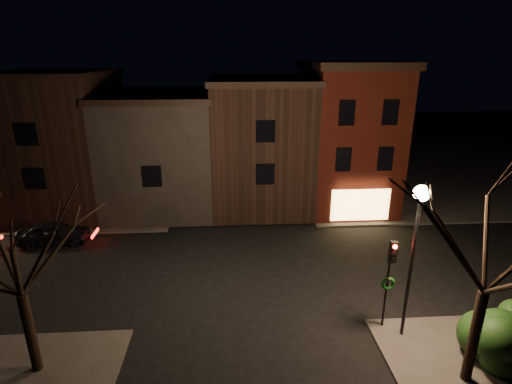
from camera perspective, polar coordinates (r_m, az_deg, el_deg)
ground at (r=22.27m, az=-1.42°, el=-10.79°), size 120.00×120.00×0.00m
sidewalk_far_right at (r=45.78m, az=23.33°, el=3.58°), size 30.00×30.00×0.12m
sidewalk_far_left at (r=45.13m, az=-28.94°, el=2.53°), size 30.00×30.00×0.12m
corner_building at (r=30.60m, az=13.00°, el=7.90°), size 6.50×8.50×10.50m
row_building_a at (r=30.52m, az=0.50°, el=7.27°), size 7.30×10.30×9.40m
row_building_b at (r=30.96m, az=-13.09°, el=6.00°), size 7.80×10.30×8.40m
row_building_c at (r=32.77m, az=-25.87°, el=6.63°), size 7.30×10.30×9.90m
street_lamp_near at (r=16.12m, az=22.07°, el=-3.94°), size 0.60×0.60×6.48m
traffic_signal at (r=17.29m, az=18.57°, el=-10.66°), size 0.58×0.38×4.05m
bare_tree_right at (r=14.45m, az=31.36°, el=-3.91°), size 6.40×6.40×8.50m
bare_tree_left at (r=15.36m, az=-31.82°, el=-5.61°), size 5.60×5.60×7.50m
parked_car_a at (r=27.60m, az=-26.94°, el=-5.22°), size 4.30×2.09×1.41m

